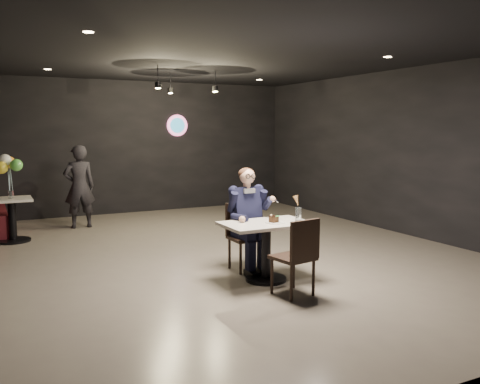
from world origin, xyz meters
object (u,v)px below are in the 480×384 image
main_table (266,252)px  seated_man (246,218)px  chair_near (293,256)px  balloon_vase (11,194)px  sundae_glass (298,214)px  side_table (12,218)px  chair_far (246,237)px  passerby (79,187)px

main_table → seated_man: size_ratio=0.76×
chair_near → balloon_vase: bearing=112.0°
seated_man → balloon_vase: seated_man is taller
sundae_glass → side_table: bearing=128.6°
chair_far → seated_man: (0.00, 0.00, 0.26)m
chair_far → side_table: 4.34m
chair_far → passerby: bearing=110.1°
side_table → chair_far: bearing=-50.6°
chair_far → seated_man: bearing=0.0°
main_table → sundae_glass: sundae_glass is taller
main_table → side_table: (-2.75, 3.90, 0.03)m
chair_near → side_table: 5.30m
chair_far → chair_near: (0.00, -1.17, 0.00)m
chair_near → passerby: 5.52m
main_table → chair_far: bearing=90.0°
sundae_glass → side_table: sundae_glass is taller
sundae_glass → balloon_vase: size_ratio=1.27×
main_table → chair_near: bearing=-90.0°
side_table → passerby: passerby is taller
balloon_vase → chair_near: bearing=-58.7°
chair_near → side_table: chair_near is taller
chair_near → passerby: size_ratio=0.57×
chair_far → sundae_glass: sundae_glass is taller
chair_near → sundae_glass: bearing=42.6°
seated_man → side_table: seated_man is taller
main_table → balloon_vase: size_ratio=8.11×
chair_near → side_table: bearing=112.0°
main_table → side_table: size_ratio=1.35×
chair_far → balloon_vase: bearing=129.4°
chair_near → passerby: bearing=96.5°
chair_far → side_table: bearing=129.4°
chair_near → balloon_vase: 5.31m
sundae_glass → balloon_vase: bearing=128.6°
seated_man → balloon_vase: 4.34m
main_table → seated_man: 0.65m
seated_man → sundae_glass: size_ratio=8.38×
balloon_vase → seated_man: bearing=-50.6°
seated_man → passerby: bearing=110.1°
side_table → passerby: size_ratio=0.50×
main_table → sundae_glass: size_ratio=6.40×
main_table → side_table: bearing=125.2°
balloon_vase → main_table: bearing=-54.8°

